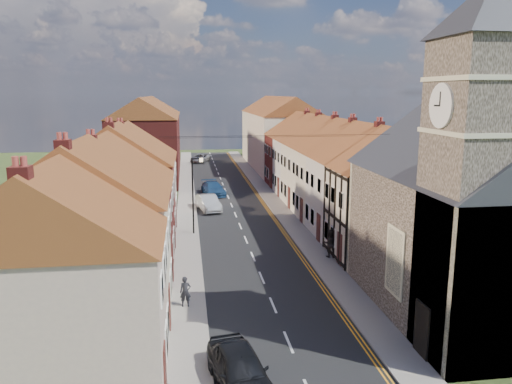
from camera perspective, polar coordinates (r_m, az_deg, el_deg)
The scene contains 25 objects.
ground at distance 21.67m, azimuth 4.85°, elevation -19.21°, with size 160.00×160.00×0.00m, color #3A4C20.
road at distance 49.60m, azimuth -2.81°, elevation -1.52°, with size 7.00×90.00×0.02m, color black.
pavement_left at distance 49.40m, azimuth -7.90°, elevation -1.61°, with size 1.80×90.00×0.12m, color gray.
pavement_right at distance 50.16m, azimuth 2.20°, elevation -1.31°, with size 1.80×90.00×0.12m, color gray.
church at distance 25.98m, azimuth 23.94°, elevation -1.03°, with size 11.25×14.25×15.20m.
cottage_r_tudor at distance 34.35m, azimuth 15.44°, elevation -0.07°, with size 8.30×5.20×9.00m.
cottage_r_white_near at distance 39.28m, azimuth 12.40°, elevation 1.48°, with size 8.30×6.00×9.00m.
cottage_r_cream_mid at distance 44.32m, azimuth 9.99°, elevation 2.67°, with size 8.30×5.20×9.00m.
cottage_r_pink at distance 49.43m, azimuth 8.08°, elevation 3.60°, with size 8.30×6.00×9.00m.
cottage_r_white_far at distance 54.60m, azimuth 6.52°, elevation 4.36°, with size 8.30×5.20×9.00m.
cottage_r_cream_far at distance 59.81m, azimuth 5.23°, elevation 4.98°, with size 8.30×6.00×9.00m.
cottage_l_brick_near at distance 19.75m, azimuth -22.45°, elevation -9.15°, with size 8.30×5.70×8.80m.
cottage_l_cream at distance 25.09m, azimuth -19.25°, elevation -4.28°, with size 8.30×6.30×9.10m.
cottage_l_white at distance 31.25m, azimuth -17.01°, elevation -1.44°, with size 8.30×6.90×8.80m.
cottage_l_brick_mid at distance 37.13m, azimuth -15.60°, elevation 0.85°, with size 8.30×5.70×9.10m.
cottage_l_pink at distance 42.83m, azimuth -14.60°, elevation 2.03°, with size 8.30×6.30×8.80m.
block_right_far at distance 74.65m, azimuth 2.56°, elevation 6.89°, with size 8.30×24.20×10.50m.
block_left_far at distance 68.60m, azimuth -12.21°, elevation 6.26°, with size 8.30×24.20×10.50m.
lamppost at distance 38.90m, azimuth -7.12°, elevation 0.16°, with size 0.88×0.15×6.00m.
car_near at distance 19.84m, azimuth -1.82°, elevation -19.63°, with size 1.87×4.64×1.58m, color black.
car_mid at distance 47.45m, azimuth -5.49°, elevation -1.24°, with size 1.57×4.52×1.49m, color #999CA0.
car_far at distance 54.62m, azimuth -4.90°, elevation 0.39°, with size 1.99×4.89×1.42m, color navy.
car_distant at distance 80.82m, azimuth -6.40°, elevation 3.87°, with size 2.23×4.85×1.35m, color #93959A.
pedestrian_left at distance 26.44m, azimuth -8.08°, elevation -11.22°, with size 0.58×0.38×1.59m, color black.
pedestrian_right at distance 33.98m, azimuth 8.46°, elevation -5.81°, with size 0.92×0.72×1.89m, color black.
Camera 1 is at (-4.30, -18.18, 10.98)m, focal length 35.00 mm.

